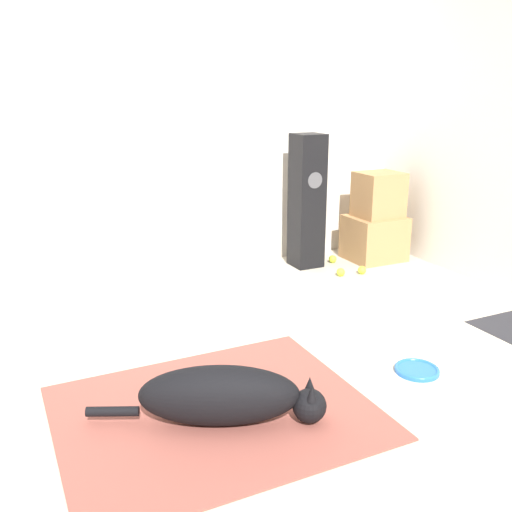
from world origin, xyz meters
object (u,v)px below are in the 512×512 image
object	(u,v)px
cardboard_box_upper	(379,195)
tennis_ball_near_speaker	(341,272)
frisbee	(417,370)
tennis_ball_by_boxes	(362,270)
dog	(225,396)
tennis_ball_loose_on_carpet	(333,259)
floor_speaker	(307,201)
cardboard_box_lower	(374,238)

from	to	relation	value
cardboard_box_upper	tennis_ball_near_speaker	world-z (taller)	cardboard_box_upper
frisbee	tennis_ball_by_boxes	bearing A→B (deg)	64.44
dog	frisbee	distance (m)	1.10
tennis_ball_near_speaker	tennis_ball_loose_on_carpet	world-z (taller)	same
dog	tennis_ball_by_boxes	distance (m)	2.32
tennis_ball_loose_on_carpet	frisbee	bearing A→B (deg)	-109.77
cardboard_box_upper	floor_speaker	xyz separation A→B (m)	(-0.63, 0.11, -0.02)
dog	tennis_ball_near_speaker	world-z (taller)	dog
dog	cardboard_box_lower	world-z (taller)	cardboard_box_lower
cardboard_box_upper	tennis_ball_loose_on_carpet	xyz separation A→B (m)	(-0.39, 0.07, -0.53)
floor_speaker	tennis_ball_by_boxes	size ratio (longest dim) A/B	16.43
frisbee	tennis_ball_loose_on_carpet	size ratio (longest dim) A/B	3.51
dog	frisbee	xyz separation A→B (m)	(1.09, 0.01, -0.13)
cardboard_box_upper	floor_speaker	bearing A→B (deg)	169.84
frisbee	tennis_ball_by_boxes	xyz separation A→B (m)	(0.70, 1.46, 0.02)
dog	tennis_ball_loose_on_carpet	distance (m)	2.54
dog	cardboard_box_lower	xyz separation A→B (m)	(2.13, 1.77, 0.05)
tennis_ball_loose_on_carpet	cardboard_box_lower	bearing A→B (deg)	-8.72
floor_speaker	frisbee	bearing A→B (deg)	-102.46
floor_speaker	cardboard_box_upper	bearing A→B (deg)	-10.16
tennis_ball_near_speaker	dog	bearing A→B (deg)	-136.97
dog	tennis_ball_near_speaker	distance (m)	2.21
cardboard_box_lower	tennis_ball_by_boxes	size ratio (longest dim) A/B	6.89
tennis_ball_loose_on_carpet	tennis_ball_by_boxes	bearing A→B (deg)	-82.82
cardboard_box_upper	tennis_ball_loose_on_carpet	distance (m)	0.66
frisbee	tennis_ball_by_boxes	world-z (taller)	tennis_ball_by_boxes
frisbee	tennis_ball_near_speaker	distance (m)	1.58
floor_speaker	tennis_ball_near_speaker	xyz separation A→B (m)	(0.11, -0.37, -0.51)
frisbee	cardboard_box_upper	bearing A→B (deg)	59.23
cardboard_box_lower	cardboard_box_upper	bearing A→B (deg)	-49.51
floor_speaker	tennis_ball_by_boxes	xyz separation A→B (m)	(0.29, -0.40, -0.51)
frisbee	tennis_ball_by_boxes	size ratio (longest dim) A/B	3.51
floor_speaker	tennis_ball_near_speaker	bearing A→B (deg)	-74.03
tennis_ball_near_speaker	floor_speaker	bearing A→B (deg)	105.97
cardboard_box_lower	tennis_ball_loose_on_carpet	world-z (taller)	cardboard_box_lower
tennis_ball_near_speaker	tennis_ball_loose_on_carpet	distance (m)	0.35
frisbee	tennis_ball_near_speaker	bearing A→B (deg)	70.87
floor_speaker	tennis_ball_loose_on_carpet	world-z (taller)	floor_speaker
cardboard_box_lower	tennis_ball_loose_on_carpet	bearing A→B (deg)	171.28
floor_speaker	tennis_ball_near_speaker	distance (m)	0.64
frisbee	cardboard_box_upper	world-z (taller)	cardboard_box_upper
frisbee	dog	bearing A→B (deg)	-179.38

